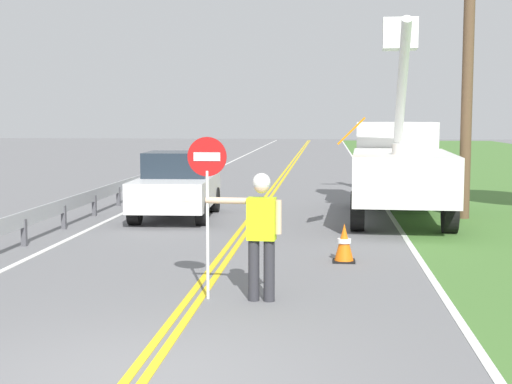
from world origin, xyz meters
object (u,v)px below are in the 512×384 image
utility_bucket_truck (399,163)px  utility_pole_near (469,41)px  flagger_worker (261,228)px  oncoming_sedan_nearest (177,186)px  traffic_cone_lead (344,243)px  stop_sign_paddle (207,181)px

utility_bucket_truck → utility_pole_near: utility_pole_near is taller
flagger_worker → utility_pole_near: size_ratio=0.21×
utility_bucket_truck → oncoming_sedan_nearest: bearing=-173.3°
utility_pole_near → traffic_cone_lead: utility_pole_near is taller
oncoming_sedan_nearest → utility_pole_near: (7.38, 0.57, 3.67)m
stop_sign_paddle → traffic_cone_lead: (2.02, 2.92, -1.37)m
flagger_worker → stop_sign_paddle: stop_sign_paddle is taller
flagger_worker → traffic_cone_lead: bearing=67.2°
stop_sign_paddle → oncoming_sedan_nearest: bearing=104.4°
oncoming_sedan_nearest → traffic_cone_lead: (4.18, -5.51, -0.50)m
flagger_worker → utility_bucket_truck: size_ratio=0.26×
stop_sign_paddle → traffic_cone_lead: bearing=55.4°
flagger_worker → utility_pole_near: 10.66m
oncoming_sedan_nearest → traffic_cone_lead: size_ratio=5.96×
flagger_worker → stop_sign_paddle: size_ratio=0.78×
flagger_worker → traffic_cone_lead: flagger_worker is taller
flagger_worker → stop_sign_paddle: 1.02m
stop_sign_paddle → traffic_cone_lead: 3.81m
traffic_cone_lead → stop_sign_paddle: bearing=-124.6°
stop_sign_paddle → traffic_cone_lead: size_ratio=3.33×
stop_sign_paddle → utility_bucket_truck: size_ratio=0.34×
stop_sign_paddle → utility_pole_near: size_ratio=0.27×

